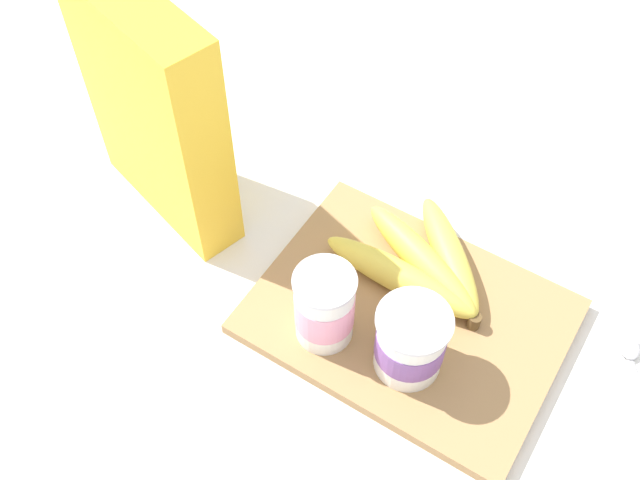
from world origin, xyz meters
name	(u,v)px	position (x,y,z in m)	size (l,w,h in m)	color
ground_plane	(408,320)	(0.00, 0.00, 0.00)	(2.40, 2.40, 0.00)	silver
cutting_board	(408,316)	(0.00, 0.00, 0.01)	(0.32, 0.24, 0.01)	#A37A4C
cereal_box	(157,112)	(0.32, 0.00, 0.14)	(0.20, 0.06, 0.29)	yellow
yogurt_cup_front	(410,342)	(-0.03, 0.05, 0.06)	(0.08, 0.08, 0.09)	white
yogurt_cup_back	(324,307)	(0.07, 0.07, 0.06)	(0.06, 0.06, 0.10)	white
banana_bunch	(422,265)	(0.01, -0.05, 0.03)	(0.20, 0.15, 0.04)	#E3CC48
spoon	(635,368)	(-0.23, -0.07, 0.01)	(0.09, 0.12, 0.01)	silver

